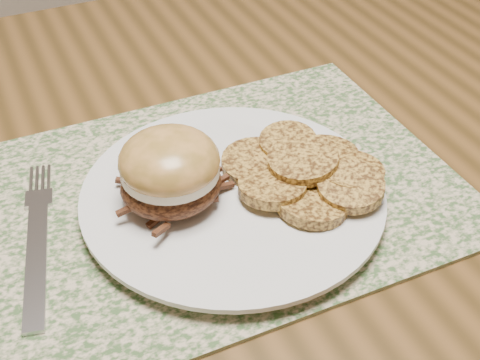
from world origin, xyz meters
The scene contains 6 objects.
dining_table centered at (0.00, 0.00, 0.67)m, with size 1.50×0.90×0.75m.
placemat centered at (-0.24, -0.02, 0.75)m, with size 0.45×0.33×0.00m, color #3A572D.
dinner_plate centered at (-0.23, -0.04, 0.76)m, with size 0.26×0.26×0.02m, color silver.
pork_sandwich centered at (-0.28, -0.03, 0.80)m, with size 0.12×0.11×0.07m.
roasted_potatoes centered at (-0.16, -0.06, 0.78)m, with size 0.15×0.16×0.03m.
fork centered at (-0.40, -0.02, 0.76)m, with size 0.06×0.20×0.00m.
Camera 1 is at (-0.42, -0.47, 1.16)m, focal length 50.00 mm.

